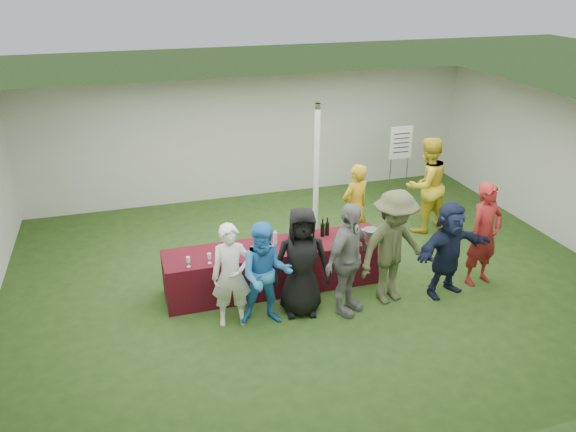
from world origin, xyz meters
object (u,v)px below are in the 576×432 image
object	(u,v)px
wine_list_sign	(400,149)
customer_2	(301,262)
customer_5	(448,249)
serving_table	(276,266)
dump_bucket	(371,234)
customer_4	(393,247)
customer_3	(348,260)
customer_6	(484,235)
customer_0	(231,276)
customer_1	(266,275)
staff_back	(426,185)
staff_pourer	(355,208)

from	to	relation	value
wine_list_sign	customer_2	xyz separation A→B (m)	(-3.29, -3.32, -0.46)
customer_5	serving_table	bearing A→B (deg)	146.03
customer_2	serving_table	bearing A→B (deg)	112.49
dump_bucket	customer_4	world-z (taller)	customer_4
customer_2	customer_5	distance (m)	2.38
serving_table	customer_2	distance (m)	0.96
dump_bucket	customer_5	bearing A→B (deg)	-37.24
serving_table	customer_3	bearing A→B (deg)	-50.57
serving_table	customer_4	size ratio (longest dim) A/B	1.94
customer_6	customer_0	bearing A→B (deg)	167.52
wine_list_sign	customer_1	size ratio (longest dim) A/B	1.12
customer_1	dump_bucket	bearing A→B (deg)	31.62
serving_table	customer_2	xyz separation A→B (m)	(0.16, -0.81, 0.48)
customer_2	customer_4	bearing A→B (deg)	7.66
wine_list_sign	customer_5	world-z (taller)	wine_list_sign
dump_bucket	customer_6	world-z (taller)	customer_6
wine_list_sign	customer_5	distance (m)	3.64
staff_back	customer_5	world-z (taller)	staff_back
customer_1	customer_0	bearing A→B (deg)	176.76
customer_0	customer_1	xyz separation A→B (m)	(0.48, -0.13, 0.01)
customer_2	customer_0	bearing A→B (deg)	-169.50
serving_table	staff_back	world-z (taller)	staff_back
customer_6	customer_2	bearing A→B (deg)	167.61
wine_list_sign	staff_back	world-z (taller)	staff_back
wine_list_sign	customer_5	xyz separation A→B (m)	(-0.92, -3.48, -0.53)
dump_bucket	staff_back	world-z (taller)	staff_back
staff_pourer	customer_0	size ratio (longest dim) A/B	1.05
dump_bucket	wine_list_sign	size ratio (longest dim) A/B	0.14
customer_5	customer_6	xyz separation A→B (m)	(0.74, 0.14, 0.09)
customer_2	customer_3	distance (m)	0.68
customer_6	dump_bucket	bearing A→B (deg)	148.42
customer_2	dump_bucket	bearing A→B (deg)	34.38
customer_4	customer_5	bearing A→B (deg)	-17.43
customer_0	customer_5	world-z (taller)	customer_0
staff_pourer	customer_1	bearing A→B (deg)	19.66
serving_table	staff_back	distance (m)	3.67
customer_0	staff_back	bearing A→B (deg)	32.25
customer_3	customer_5	size ratio (longest dim) A/B	1.13
serving_table	dump_bucket	world-z (taller)	dump_bucket
wine_list_sign	staff_pourer	world-z (taller)	wine_list_sign
customer_4	customer_3	bearing A→B (deg)	173.71
serving_table	customer_1	xyz separation A→B (m)	(-0.42, -0.93, 0.43)
wine_list_sign	staff_back	distance (m)	1.29
customer_3	customer_2	bearing A→B (deg)	130.00
staff_pourer	customer_3	world-z (taller)	customer_3
serving_table	customer_0	distance (m)	1.27
dump_bucket	staff_pourer	xyz separation A→B (m)	(0.20, 1.12, -0.01)
customer_0	serving_table	bearing A→B (deg)	48.33
customer_3	customer_6	distance (m)	2.46
staff_back	customer_5	xyz separation A→B (m)	(-0.86, -2.24, -0.17)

